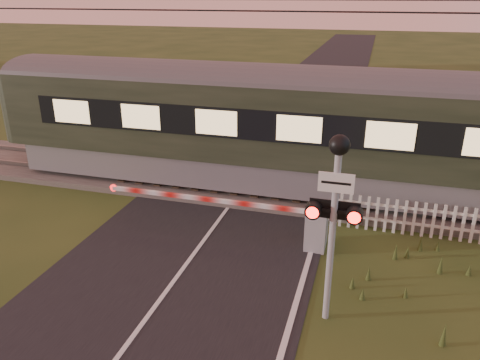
% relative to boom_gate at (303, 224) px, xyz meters
% --- Properties ---
extents(ground, '(160.00, 160.00, 0.00)m').
position_rel_boom_gate_xyz_m(ground, '(-2.48, -3.30, -0.57)').
color(ground, '#273916').
rests_on(ground, ground).
extents(road, '(6.00, 140.00, 0.03)m').
position_rel_boom_gate_xyz_m(road, '(-2.46, -3.54, -0.56)').
color(road, black).
rests_on(road, ground).
extents(track_bed, '(140.00, 3.40, 0.39)m').
position_rel_boom_gate_xyz_m(track_bed, '(-2.48, 3.20, -0.51)').
color(track_bed, '#47423D').
rests_on(track_bed, ground).
extents(overhead_wires, '(120.00, 0.62, 0.62)m').
position_rel_boom_gate_xyz_m(overhead_wires, '(-2.48, 3.20, 5.15)').
color(overhead_wires, black).
rests_on(overhead_wires, ground).
extents(boom_gate, '(6.69, 0.78, 1.04)m').
position_rel_boom_gate_xyz_m(boom_gate, '(0.00, 0.00, 0.00)').
color(boom_gate, gray).
rests_on(boom_gate, ground).
extents(crossing_signal, '(0.96, 0.37, 3.76)m').
position_rel_boom_gate_xyz_m(crossing_signal, '(0.91, -2.76, 2.01)').
color(crossing_signal, gray).
rests_on(crossing_signal, ground).
extents(picket_fence, '(3.79, 0.08, 0.97)m').
position_rel_boom_gate_xyz_m(picket_fence, '(2.60, 1.30, -0.09)').
color(picket_fence, silver).
rests_on(picket_fence, ground).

